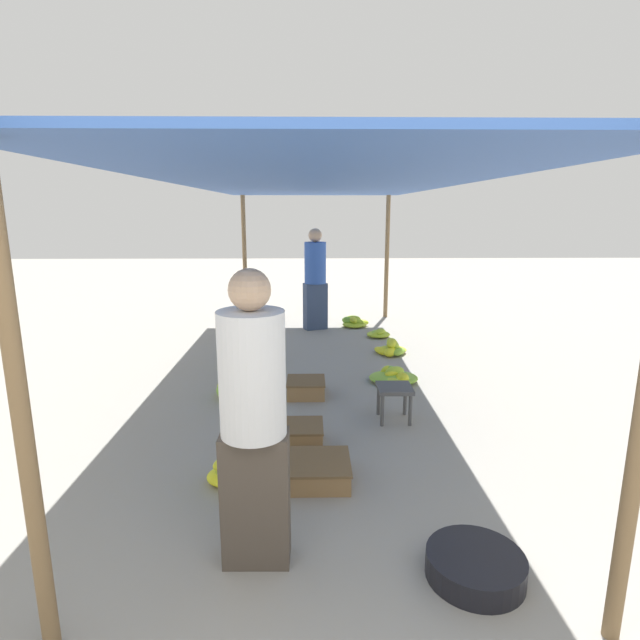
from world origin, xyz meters
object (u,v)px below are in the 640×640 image
(banana_pile_right_0, at_px, (394,376))
(banana_pile_right_2, at_px, (378,334))
(banana_pile_left_2, at_px, (248,359))
(stool, at_px, (394,393))
(crate_near, at_px, (306,388))
(banana_pile_right_3, at_px, (354,322))
(banana_pile_left_0, at_px, (232,470))
(basin_black, at_px, (475,566))
(banana_pile_left_1, at_px, (238,389))
(crate_mid, at_px, (319,470))
(shopper_walking_mid, at_px, (315,278))
(crate_far, at_px, (301,435))
(vendor_foreground, at_px, (253,418))
(banana_pile_right_1, at_px, (391,348))

(banana_pile_right_0, height_order, banana_pile_right_2, banana_pile_right_0)
(banana_pile_left_2, height_order, banana_pile_right_2, banana_pile_left_2)
(stool, xyz_separation_m, banana_pile_right_0, (0.19, 1.14, -0.22))
(banana_pile_right_0, distance_m, crate_near, 1.16)
(stool, relative_size, banana_pile_right_3, 0.68)
(banana_pile_left_0, bearing_deg, basin_black, -33.99)
(crate_near, bearing_deg, banana_pile_left_1, -178.28)
(stool, relative_size, banana_pile_left_2, 0.50)
(banana_pile_left_1, relative_size, banana_pile_right_3, 1.13)
(crate_mid, distance_m, shopper_walking_mid, 5.13)
(crate_far, bearing_deg, banana_pile_left_1, 121.52)
(vendor_foreground, height_order, basin_black, vendor_foreground)
(vendor_foreground, bearing_deg, crate_near, 84.32)
(stool, relative_size, crate_far, 0.90)
(vendor_foreground, bearing_deg, shopper_walking_mid, 86.07)
(stool, relative_size, crate_near, 0.83)
(banana_pile_left_1, bearing_deg, stool, -22.06)
(stool, bearing_deg, crate_near, 141.99)
(banana_pile_right_3, bearing_deg, banana_pile_right_0, -85.53)
(vendor_foreground, xyz_separation_m, banana_pile_left_2, (-0.53, 3.86, -0.83))
(banana_pile_left_2, xyz_separation_m, banana_pile_right_2, (1.97, 1.46, -0.02))
(stool, distance_m, crate_far, 1.07)
(banana_pile_left_0, bearing_deg, banana_pile_right_0, 54.71)
(banana_pile_left_2, height_order, shopper_walking_mid, shopper_walking_mid)
(banana_pile_right_0, bearing_deg, banana_pile_right_1, 82.49)
(banana_pile_left_0, xyz_separation_m, banana_pile_left_2, (-0.24, 2.99, -0.03))
(crate_near, relative_size, crate_far, 1.09)
(stool, height_order, crate_mid, stool)
(banana_pile_left_2, distance_m, banana_pile_right_2, 2.45)
(banana_pile_right_2, height_order, banana_pile_right_3, banana_pile_right_3)
(stool, xyz_separation_m, crate_mid, (-0.77, -1.13, -0.20))
(stool, xyz_separation_m, banana_pile_right_2, (0.29, 3.31, -0.23))
(stool, xyz_separation_m, basin_black, (0.11, -2.19, -0.22))
(stool, bearing_deg, banana_pile_right_2, 84.97)
(banana_pile_left_2, xyz_separation_m, shopper_walking_mid, (0.94, 2.09, 0.83))
(banana_pile_right_1, bearing_deg, shopper_walking_mid, 124.25)
(basin_black, distance_m, crate_far, 1.96)
(crate_near, bearing_deg, shopper_walking_mid, 87.53)
(banana_pile_left_1, xyz_separation_m, crate_mid, (0.87, -1.80, -0.01))
(banana_pile_right_0, relative_size, banana_pile_right_2, 1.71)
(stool, relative_size, shopper_walking_mid, 0.20)
(vendor_foreground, relative_size, shopper_walking_mid, 1.00)
(banana_pile_right_0, bearing_deg, vendor_foreground, -112.95)
(banana_pile_left_0, bearing_deg, banana_pile_right_1, 62.95)
(banana_pile_left_0, height_order, banana_pile_left_1, banana_pile_left_1)
(banana_pile_left_0, distance_m, crate_mid, 0.67)
(banana_pile_left_0, distance_m, banana_pile_right_2, 4.78)
(banana_pile_right_3, xyz_separation_m, crate_mid, (-0.73, -5.20, 0.00))
(banana_pile_right_2, relative_size, crate_near, 0.90)
(banana_pile_left_2, bearing_deg, banana_pile_left_1, -88.22)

